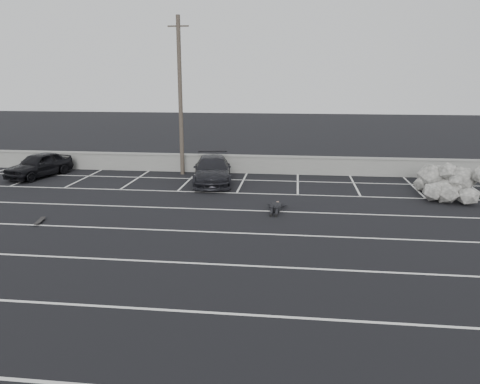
# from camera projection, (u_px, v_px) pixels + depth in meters

# --- Properties ---
(ground) EXTENTS (120.00, 120.00, 0.00)m
(ground) POSITION_uv_depth(u_px,v_px,m) (168.00, 262.00, 14.52)
(ground) COLOR black
(ground) RESTS_ON ground
(seawall) EXTENTS (50.00, 0.45, 1.06)m
(seawall) POSITION_uv_depth(u_px,v_px,m) (231.00, 163.00, 27.88)
(seawall) COLOR gray
(seawall) RESTS_ON ground
(stall_lines) EXTENTS (36.00, 20.05, 0.01)m
(stall_lines) POSITION_uv_depth(u_px,v_px,m) (196.00, 220.00, 18.78)
(stall_lines) COLOR silver
(stall_lines) RESTS_ON ground
(car_left) EXTENTS (2.76, 4.39, 1.39)m
(car_left) POSITION_uv_depth(u_px,v_px,m) (39.00, 165.00, 26.66)
(car_left) COLOR black
(car_left) RESTS_ON ground
(car_right) EXTENTS (2.75, 5.14, 1.42)m
(car_right) POSITION_uv_depth(u_px,v_px,m) (212.00, 170.00, 25.11)
(car_right) COLOR black
(car_right) RESTS_ON ground
(utility_pole) EXTENTS (1.18, 0.24, 8.86)m
(utility_pole) POSITION_uv_depth(u_px,v_px,m) (180.00, 97.00, 26.47)
(utility_pole) COLOR #4C4238
(utility_pole) RESTS_ON ground
(trash_bin) EXTENTS (0.73, 0.73, 0.91)m
(trash_bin) POSITION_uv_depth(u_px,v_px,m) (452.00, 175.00, 25.16)
(trash_bin) COLOR black
(trash_bin) RESTS_ON ground
(riprap_pile) EXTENTS (4.68, 4.10, 1.35)m
(riprap_pile) POSITION_uv_depth(u_px,v_px,m) (460.00, 186.00, 22.37)
(riprap_pile) COLOR #A5A29B
(riprap_pile) RESTS_ON ground
(person) EXTENTS (1.17, 2.37, 0.45)m
(person) POSITION_uv_depth(u_px,v_px,m) (277.00, 204.00, 20.22)
(person) COLOR black
(person) RESTS_ON ground
(skateboard) EXTENTS (0.33, 0.77, 0.09)m
(skateboard) POSITION_uv_depth(u_px,v_px,m) (40.00, 221.00, 18.37)
(skateboard) COLOR black
(skateboard) RESTS_ON ground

